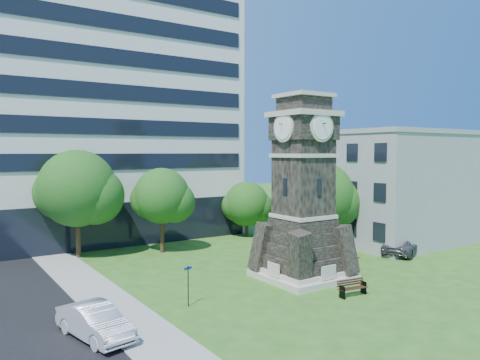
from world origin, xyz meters
TOP-DOWN VIEW (x-y plane):
  - ground at (0.00, 0.00)m, footprint 160.00×160.00m
  - sidewalk at (-9.50, 5.00)m, footprint 3.00×70.00m
  - clock_tower at (3.00, 2.00)m, footprint 5.40×5.40m
  - office_tall at (-3.20, 25.84)m, footprint 26.20×15.11m
  - office_low at (19.97, 8.00)m, footprint 15.20×12.20m
  - car_street_mid at (-11.56, -0.47)m, footprint 2.58×4.89m
  - car_east_lot at (14.75, 2.93)m, footprint 5.58×4.08m
  - park_bench at (2.85, -2.55)m, footprint 1.89×0.51m
  - street_sign at (-6.04, 1.09)m, footprint 0.54×0.05m
  - tree_nw at (-7.72, 16.72)m, footprint 6.77×6.15m
  - tree_nc at (-1.39, 14.68)m, footprint 5.14×4.67m
  - tree_ne at (8.76, 16.90)m, footprint 4.91×4.46m
  - tree_east at (10.46, 8.22)m, footprint 6.58×5.99m

SIDE VIEW (x-z plane):
  - ground at x=0.00m, z-range 0.00..0.00m
  - sidewalk at x=-9.50m, z-range 0.00..0.06m
  - park_bench at x=2.85m, z-range 0.03..1.01m
  - car_east_lot at x=14.75m, z-range 0.00..1.41m
  - car_street_mid at x=-11.56m, z-range 0.00..1.53m
  - street_sign at x=-6.04m, z-range 0.28..2.53m
  - tree_ne at x=8.76m, z-range 0.38..5.88m
  - tree_east at x=10.46m, z-range 0.62..8.20m
  - tree_nc at x=-1.39m, z-range 1.03..8.14m
  - office_low at x=19.97m, z-range 0.01..10.41m
  - clock_tower at x=3.00m, z-range -0.83..11.39m
  - tree_nw at x=-7.72m, z-range 1.01..9.63m
  - office_tall at x=-3.20m, z-range -0.08..28.52m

